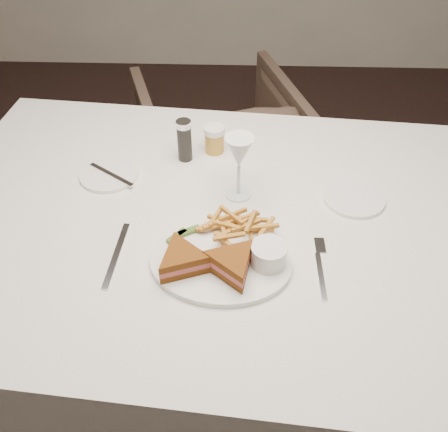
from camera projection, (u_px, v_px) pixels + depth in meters
name	position (u px, v px, depth m)	size (l,w,h in m)	color
ground	(285.00, 401.00, 1.67)	(5.00, 5.00, 0.00)	black
table	(225.00, 310.00, 1.49)	(1.51, 1.01, 0.75)	silver
chair_far	(219.00, 141.00, 2.23)	(0.65, 0.61, 0.67)	#4B392E
table_setting	(225.00, 223.00, 1.17)	(0.81, 0.66, 0.18)	white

